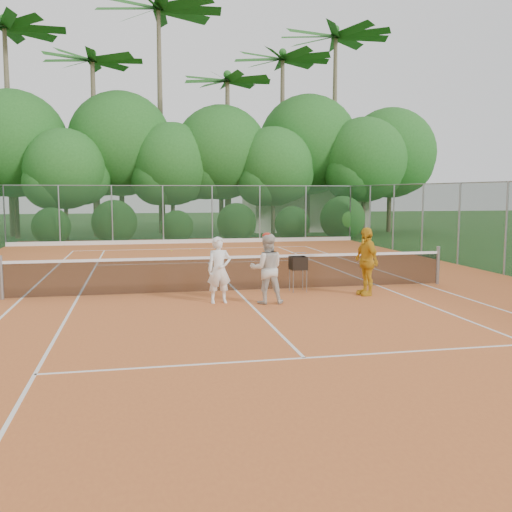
{
  "coord_description": "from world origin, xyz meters",
  "views": [
    {
      "loc": [
        -2.58,
        -14.99,
        2.68
      ],
      "look_at": [
        0.29,
        -1.2,
        1.1
      ],
      "focal_mm": 40.0,
      "sensor_mm": 36.0,
      "label": 1
    }
  ],
  "objects_px": {
    "player_center_grp": "(267,268)",
    "ball_hopper": "(298,264)",
    "player_white": "(219,270)",
    "player_yellow": "(366,261)"
  },
  "relations": [
    {
      "from": "player_center_grp",
      "to": "ball_hopper",
      "type": "bearing_deg",
      "value": 50.08
    },
    {
      "from": "ball_hopper",
      "to": "player_white",
      "type": "bearing_deg",
      "value": -133.69
    },
    {
      "from": "player_white",
      "to": "ball_hopper",
      "type": "distance_m",
      "value": 2.56
    },
    {
      "from": "player_yellow",
      "to": "player_white",
      "type": "bearing_deg",
      "value": -92.23
    },
    {
      "from": "player_center_grp",
      "to": "player_white",
      "type": "bearing_deg",
      "value": 165.53
    },
    {
      "from": "player_white",
      "to": "player_center_grp",
      "type": "bearing_deg",
      "value": -19.43
    },
    {
      "from": "player_center_grp",
      "to": "ball_hopper",
      "type": "relative_size",
      "value": 1.8
    },
    {
      "from": "player_center_grp",
      "to": "ball_hopper",
      "type": "xyz_separation_m",
      "value": [
        1.18,
        1.41,
        -0.09
      ]
    },
    {
      "from": "player_center_grp",
      "to": "ball_hopper",
      "type": "height_order",
      "value": "player_center_grp"
    },
    {
      "from": "player_white",
      "to": "player_center_grp",
      "type": "xyz_separation_m",
      "value": [
        1.11,
        -0.29,
        0.05
      ]
    }
  ]
}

